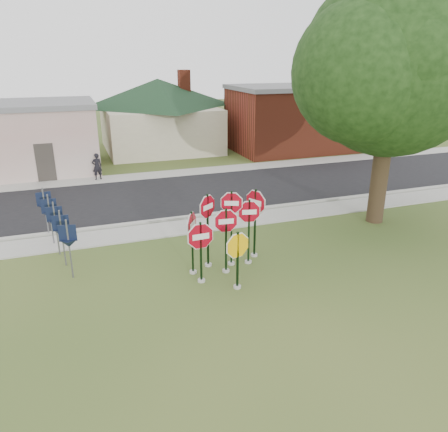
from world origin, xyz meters
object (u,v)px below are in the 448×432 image
object	(u,v)px
oak_tree	(394,64)
pedestrian	(97,166)
stop_sign_center	(226,232)
stop_sign_left	(201,245)
stop_sign_yellow	(238,254)

from	to	relation	value
oak_tree	pedestrian	bearing A→B (deg)	134.76
stop_sign_center	stop_sign_left	distance (m)	1.04
stop_sign_center	pedestrian	world-z (taller)	stop_sign_center
stop_sign_left	oak_tree	distance (m)	10.44
stop_sign_center	pedestrian	distance (m)	13.53
stop_sign_center	stop_sign_left	world-z (taller)	stop_sign_center
stop_sign_center	oak_tree	bearing A→B (deg)	16.67
stop_sign_yellow	oak_tree	xyz separation A→B (m)	(7.73, 3.43, 5.32)
oak_tree	stop_sign_yellow	bearing A→B (deg)	-156.08
stop_sign_left	oak_tree	size ratio (longest dim) A/B	0.20
stop_sign_center	oak_tree	xyz separation A→B (m)	(7.70, 2.30, 5.04)
stop_sign_yellow	stop_sign_left	xyz separation A→B (m)	(-0.93, 0.76, 0.13)
stop_sign_yellow	pedestrian	size ratio (longest dim) A/B	1.30
stop_sign_yellow	stop_sign_left	size ratio (longest dim) A/B	0.92
stop_sign_center	oak_tree	size ratio (longest dim) A/B	0.22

